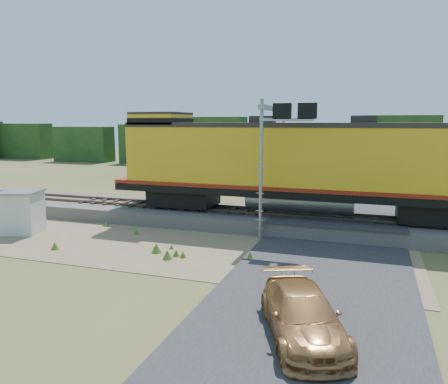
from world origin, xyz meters
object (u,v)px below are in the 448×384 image
at_px(locomotive, 294,163).
at_px(car, 303,315).
at_px(shed, 22,212).
at_px(signal_gantry, 278,134).

bearing_deg(locomotive, car, -78.87).
distance_m(shed, signal_gantry, 14.50).
xyz_separation_m(shed, car, (16.25, -6.83, -0.50)).
height_order(shed, signal_gantry, signal_gantry).
bearing_deg(car, signal_gantry, 83.74).
relative_size(shed, signal_gantry, 0.34).
height_order(locomotive, signal_gantry, signal_gantry).
distance_m(locomotive, signal_gantry, 1.95).
bearing_deg(shed, locomotive, 5.67).
xyz_separation_m(locomotive, signal_gantry, (-0.85, -0.67, 1.62)).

